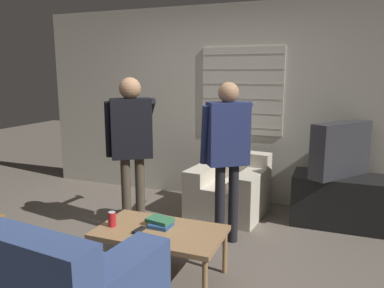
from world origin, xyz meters
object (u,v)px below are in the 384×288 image
(armchair_beige, at_px, (229,189))
(soda_can, at_px, (112,219))
(spare_remote, at_px, (139,230))
(couch_blue, at_px, (8,285))
(tv, at_px, (340,149))
(person_left_standing, at_px, (131,136))
(person_right_standing, at_px, (227,144))
(book_stack, at_px, (160,222))
(coffee_table, at_px, (160,234))

(armchair_beige, xyz_separation_m, soda_can, (-0.55, -1.70, 0.18))
(spare_remote, bearing_deg, armchair_beige, 88.98)
(couch_blue, height_order, tv, tv)
(tv, relative_size, soda_can, 6.07)
(person_left_standing, bearing_deg, tv, -9.20)
(armchair_beige, relative_size, person_left_standing, 0.56)
(couch_blue, height_order, spare_remote, couch_blue)
(soda_can, bearing_deg, person_right_standing, 51.82)
(couch_blue, height_order, person_right_standing, person_right_standing)
(person_right_standing, xyz_separation_m, book_stack, (-0.35, -0.78, -0.56))
(armchair_beige, relative_size, book_stack, 3.96)
(armchair_beige, bearing_deg, spare_remote, 87.23)
(person_left_standing, bearing_deg, spare_remote, -92.87)
(couch_blue, xyz_separation_m, tv, (1.98, 2.70, 0.52))
(coffee_table, distance_m, tv, 2.25)
(couch_blue, xyz_separation_m, soda_can, (0.21, 0.90, 0.14))
(soda_can, bearing_deg, tv, 45.53)
(armchair_beige, distance_m, spare_remote, 1.74)
(couch_blue, xyz_separation_m, person_right_standing, (0.94, 1.83, 0.67))
(couch_blue, bearing_deg, armchair_beige, 79.93)
(couch_blue, distance_m, tv, 3.39)
(book_stack, bearing_deg, person_left_standing, 133.87)
(tv, xyz_separation_m, soda_can, (-1.77, -1.80, -0.38))
(armchair_beige, xyz_separation_m, tv, (1.22, 0.11, 0.57))
(book_stack, bearing_deg, armchair_beige, 83.62)
(person_right_standing, height_order, soda_can, person_right_standing)
(spare_remote, bearing_deg, coffee_table, 41.31)
(coffee_table, bearing_deg, person_right_standing, 69.28)
(book_stack, bearing_deg, tv, 49.98)
(tv, bearing_deg, spare_remote, -3.68)
(couch_blue, relative_size, person_left_standing, 1.19)
(armchair_beige, bearing_deg, book_stack, 90.44)
(person_right_standing, xyz_separation_m, soda_can, (-0.73, -0.93, -0.53))
(person_right_standing, height_order, spare_remote, person_right_standing)
(couch_blue, relative_size, armchair_beige, 2.12)
(couch_blue, height_order, armchair_beige, couch_blue)
(person_left_standing, height_order, book_stack, person_left_standing)
(coffee_table, bearing_deg, soda_can, -169.40)
(coffee_table, bearing_deg, book_stack, 113.95)
(coffee_table, relative_size, soda_can, 8.28)
(tv, relative_size, person_left_standing, 0.46)
(armchair_beige, relative_size, coffee_table, 0.89)
(person_left_standing, bearing_deg, book_stack, -81.32)
(person_right_standing, bearing_deg, tv, 5.09)
(person_right_standing, bearing_deg, armchair_beige, 68.13)
(armchair_beige, xyz_separation_m, person_right_standing, (0.18, -0.77, 0.71))
(couch_blue, bearing_deg, tv, 60.01)
(tv, bearing_deg, couch_blue, -0.26)
(soda_can, bearing_deg, person_left_standing, 108.01)
(couch_blue, distance_m, person_right_standing, 2.16)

